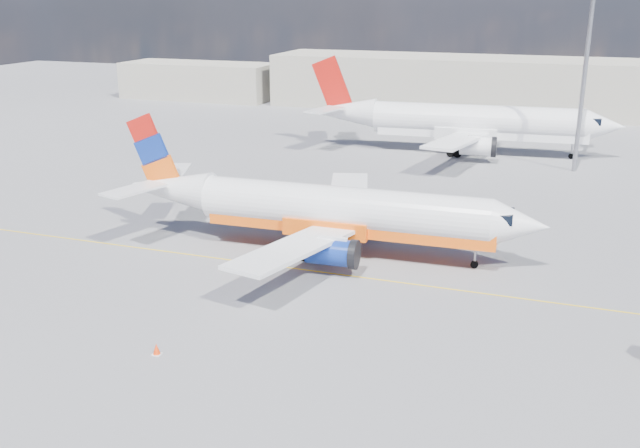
% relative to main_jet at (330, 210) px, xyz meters
% --- Properties ---
extents(ground, '(240.00, 240.00, 0.00)m').
position_rel_main_jet_xyz_m(ground, '(-0.86, -6.80, -3.09)').
color(ground, slate).
rests_on(ground, ground).
extents(taxi_line, '(70.00, 0.15, 0.01)m').
position_rel_main_jet_xyz_m(taxi_line, '(-0.86, -3.80, -3.09)').
color(taxi_line, yellow).
rests_on(taxi_line, ground).
extents(terminal_main, '(70.00, 14.00, 8.00)m').
position_rel_main_jet_xyz_m(terminal_main, '(4.14, 68.20, 0.91)').
color(terminal_main, '#BAB3A0').
rests_on(terminal_main, ground).
extents(terminal_annex, '(26.00, 10.00, 6.00)m').
position_rel_main_jet_xyz_m(terminal_annex, '(-45.86, 65.20, -0.09)').
color(terminal_annex, '#BAB3A0').
rests_on(terminal_annex, ground).
extents(main_jet, '(30.61, 24.21, 9.28)m').
position_rel_main_jet_xyz_m(main_jet, '(0.00, 0.00, 0.00)').
color(main_jet, white).
rests_on(main_jet, ground).
extents(second_jet, '(35.01, 27.61, 10.61)m').
position_rel_main_jet_xyz_m(second_jet, '(4.12, 36.03, 0.44)').
color(second_jet, white).
rests_on(second_jet, ground).
extents(traffic_cone, '(0.44, 0.44, 0.62)m').
position_rel_main_jet_xyz_m(traffic_cone, '(-3.49, -17.18, -2.79)').
color(traffic_cone, white).
rests_on(traffic_cone, ground).
extents(floodlight_mast, '(1.54, 1.54, 21.05)m').
position_rel_main_jet_xyz_m(floodlight_mast, '(16.04, 31.07, 9.53)').
color(floodlight_mast, '#94939B').
rests_on(floodlight_mast, ground).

